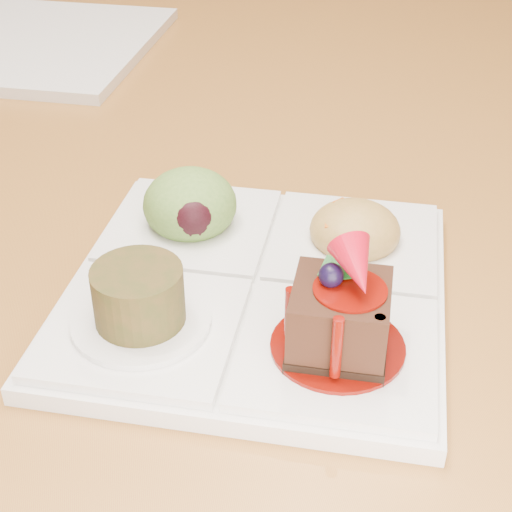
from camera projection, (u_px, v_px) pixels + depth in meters
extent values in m
plane|color=brown|center=(177.00, 404.00, 1.47)|extent=(6.00, 6.00, 0.00)
cube|color=olive|center=(146.00, 17.00, 1.06)|extent=(1.00, 1.80, 0.04)
cylinder|color=olive|center=(309.00, 53.00, 2.02)|extent=(0.06, 0.06, 0.71)
cylinder|color=black|center=(421.00, 291.00, 1.38)|extent=(0.04, 0.04, 0.46)
cylinder|color=black|center=(417.00, 185.00, 1.70)|extent=(0.04, 0.04, 0.46)
cube|color=silver|center=(256.00, 293.00, 0.51)|extent=(0.31, 0.31, 0.01)
cube|color=silver|center=(337.00, 352.00, 0.44)|extent=(0.14, 0.14, 0.01)
cube|color=silver|center=(142.00, 328.00, 0.46)|extent=(0.14, 0.14, 0.01)
cube|color=silver|center=(191.00, 226.00, 0.56)|extent=(0.14, 0.14, 0.01)
cube|color=silver|center=(354.00, 242.00, 0.54)|extent=(0.14, 0.14, 0.01)
cylinder|color=#5E0903|center=(338.00, 346.00, 0.44)|extent=(0.08, 0.08, 0.00)
cube|color=black|center=(338.00, 343.00, 0.44)|extent=(0.07, 0.07, 0.01)
cube|color=black|center=(340.00, 314.00, 0.43)|extent=(0.07, 0.07, 0.03)
cylinder|color=#5E0903|center=(342.00, 287.00, 0.42)|extent=(0.04, 0.04, 0.00)
sphere|color=black|center=(331.00, 275.00, 0.42)|extent=(0.01, 0.01, 0.01)
cone|color=#AD0B1C|center=(357.00, 268.00, 0.41)|extent=(0.03, 0.04, 0.03)
cube|color=#134F17|center=(342.00, 268.00, 0.43)|extent=(0.01, 0.01, 0.01)
cube|color=#134F17|center=(330.00, 267.00, 0.43)|extent=(0.02, 0.02, 0.01)
cylinder|color=#5E0903|center=(337.00, 348.00, 0.41)|extent=(0.01, 0.01, 0.04)
cylinder|color=#5E0903|center=(377.00, 343.00, 0.41)|extent=(0.01, 0.01, 0.03)
cylinder|color=#5E0903|center=(290.00, 313.00, 0.43)|extent=(0.01, 0.01, 0.03)
cylinder|color=silver|center=(141.00, 321.00, 0.46)|extent=(0.08, 0.08, 0.00)
cylinder|color=#4C3215|center=(138.00, 295.00, 0.45)|extent=(0.05, 0.05, 0.03)
cylinder|color=#44240E|center=(137.00, 279.00, 0.44)|extent=(0.04, 0.04, 0.00)
ellipsoid|color=olive|center=(190.00, 204.00, 0.55)|extent=(0.07, 0.07, 0.05)
ellipsoid|color=black|center=(193.00, 218.00, 0.53)|extent=(0.03, 0.02, 0.03)
ellipsoid|color=#AF7F3F|center=(355.00, 230.00, 0.53)|extent=(0.06, 0.06, 0.04)
cube|color=#CA580E|center=(371.00, 223.00, 0.54)|extent=(0.02, 0.02, 0.01)
cube|color=#4B811C|center=(358.00, 219.00, 0.54)|extent=(0.02, 0.02, 0.01)
cube|color=#CA580E|center=(343.00, 211.00, 0.54)|extent=(0.02, 0.02, 0.02)
cube|color=#4B811C|center=(332.00, 223.00, 0.54)|extent=(0.02, 0.02, 0.02)
cube|color=#CA580E|center=(335.00, 228.00, 0.52)|extent=(0.02, 0.02, 0.01)
cube|color=#4B811C|center=(352.00, 235.00, 0.52)|extent=(0.02, 0.02, 0.01)
cube|color=#CA580E|center=(366.00, 230.00, 0.52)|extent=(0.02, 0.02, 0.01)
cube|color=#4B811C|center=(371.00, 224.00, 0.53)|extent=(0.02, 0.02, 0.01)
cube|color=silver|center=(26.00, 43.00, 0.90)|extent=(0.36, 0.36, 0.01)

